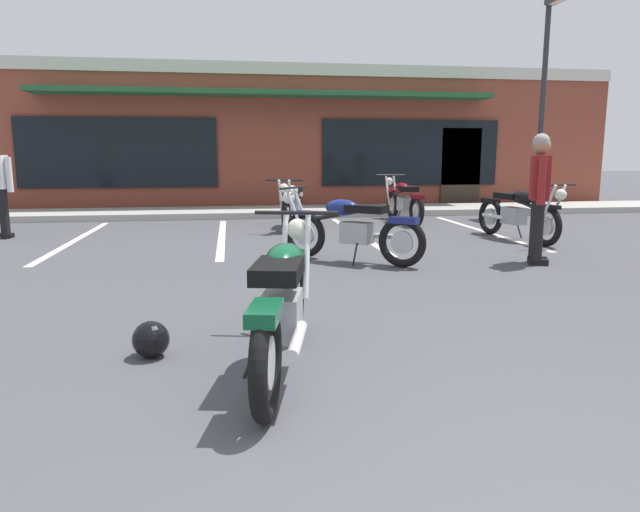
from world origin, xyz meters
The scene contains 12 objects.
ground_plane centered at (0.00, 3.87, 0.00)m, with size 80.00×80.00×0.00m, color #47474C.
sidewalk_kerb centered at (0.00, 11.99, 0.07)m, with size 22.00×1.80×0.14m, color #A8A59E.
brick_storefront_building centered at (0.00, 16.09, 1.84)m, with size 18.59×6.52×3.67m.
painted_stall_lines centered at (0.00, 8.39, 0.00)m, with size 7.34×4.80×0.01m.
motorcycle_foreground_classic centered at (-0.71, 1.99, 0.46)m, with size 0.80×2.08×0.98m.
motorcycle_red_sportbike centered at (0.51, 5.74, 0.46)m, with size 1.76×1.52×0.98m.
motorcycle_black_cruiser centered at (2.54, 9.96, 0.46)m, with size 0.66×2.11×0.98m.
motorcycle_silver_naked centered at (3.67, 7.25, 0.46)m, with size 0.79×2.10×0.98m.
motorcycle_blue_standard centered at (0.15, 9.51, 0.46)m, with size 0.87×2.07×0.98m.
person_in_black_shirt centered at (2.88, 5.24, 0.95)m, with size 0.38×0.59×1.68m.
helmet_on_pavement centered at (-1.62, 2.36, 0.13)m, with size 0.26×0.26×0.26m.
parking_lot_lamp_post centered at (6.03, 10.78, 3.14)m, with size 0.24×0.76×4.83m.
Camera 1 is at (-1.04, -1.68, 1.42)m, focal length 32.44 mm.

